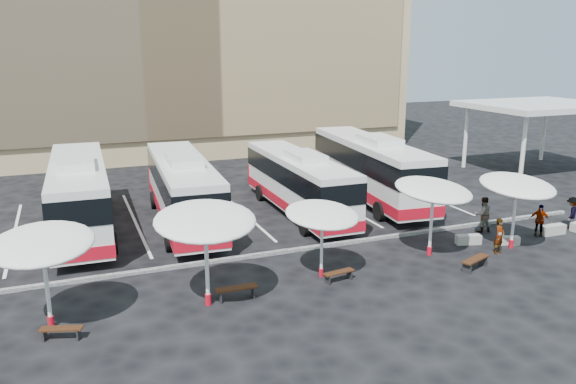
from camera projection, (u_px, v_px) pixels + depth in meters
name	position (u px, v px, depth m)	size (l,w,h in m)	color
ground	(292.00, 256.00, 25.59)	(120.00, 120.00, 0.00)	black
sandstone_building	(160.00, 8.00, 51.05)	(42.00, 18.25, 29.60)	tan
service_canopy	(538.00, 107.00, 41.98)	(10.00, 8.00, 5.20)	silver
curb_divider	(288.00, 251.00, 26.02)	(34.00, 0.25, 0.15)	black
bay_lines	(240.00, 210.00, 32.77)	(24.15, 12.00, 0.01)	white
bus_0	(79.00, 192.00, 28.67)	(3.23, 12.71, 4.01)	silver
bus_1	(183.00, 188.00, 29.84)	(3.41, 12.38, 3.89)	silver
bus_2	(298.00, 181.00, 31.79)	(2.83, 11.60, 3.67)	silver
bus_3	(370.00, 166.00, 34.64)	(3.91, 13.15, 4.11)	silver
sunshade_0	(42.00, 244.00, 18.38)	(3.95, 3.99, 3.52)	silver
sunshade_1	(205.00, 221.00, 19.94)	(3.88, 3.92, 3.82)	silver
sunshade_2	(322.00, 215.00, 22.64)	(3.60, 3.63, 3.15)	silver
sunshade_3	(433.00, 190.00, 24.95)	(4.58, 4.60, 3.60)	silver
sunshade_4	(517.00, 186.00, 25.88)	(3.65, 3.70, 3.57)	silver
wood_bench_0	(61.00, 331.00, 18.22)	(1.40, 0.76, 0.41)	black
wood_bench_1	(237.00, 290.00, 21.10)	(1.62, 0.47, 0.49)	black
wood_bench_2	(339.00, 274.00, 22.77)	(1.39, 0.54, 0.42)	black
wood_bench_3	(475.00, 261.00, 23.98)	(1.65, 0.96, 0.49)	black
conc_bench_0	(468.00, 240.00, 27.09)	(1.21, 0.40, 0.45)	gray
conc_bench_1	(508.00, 240.00, 27.04)	(1.06, 0.35, 0.40)	gray
conc_bench_2	(553.00, 230.00, 28.48)	(1.32, 0.44, 0.50)	gray
passenger_0	(499.00, 236.00, 25.75)	(0.61, 0.40, 1.67)	black
passenger_1	(483.00, 214.00, 28.73)	(0.90, 0.70, 1.85)	black
passenger_2	(539.00, 220.00, 28.13)	(0.96, 0.40, 1.64)	black
passenger_3	(571.00, 213.00, 29.37)	(1.07, 0.62, 1.66)	black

